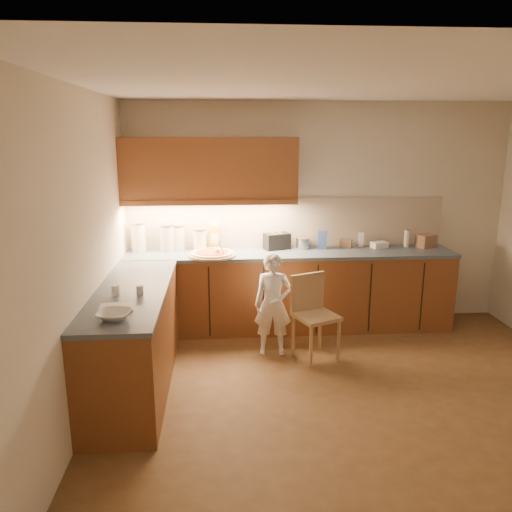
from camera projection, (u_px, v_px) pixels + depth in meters
name	position (u px, v px, depth m)	size (l,w,h in m)	color
room	(369.00, 207.00, 3.91)	(4.54, 4.50, 2.62)	brown
l_counter	(244.00, 304.00, 5.35)	(3.77, 2.62, 0.92)	brown
backsplash	(287.00, 222.00, 5.92)	(3.75, 0.02, 0.58)	beige
upper_cabinets	(209.00, 169.00, 5.55)	(1.95, 0.36, 0.73)	brown
pizza_on_board	(212.00, 254.00, 5.51)	(0.53, 0.53, 0.21)	tan
child	(273.00, 304.00, 5.12)	(0.39, 0.26, 1.07)	white
wooden_chair	(313.00, 310.00, 5.05)	(0.51, 0.51, 0.86)	tan
mixing_bowl	(114.00, 315.00, 3.64)	(0.24, 0.24, 0.06)	silver
canister_a	(138.00, 237.00, 5.68)	(0.17, 0.17, 0.34)	white
canister_b	(167.00, 237.00, 5.72)	(0.18, 0.18, 0.31)	beige
canister_c	(178.00, 237.00, 5.78)	(0.16, 0.16, 0.30)	white
canister_d	(200.00, 239.00, 5.75)	(0.16, 0.16, 0.26)	white
oil_jug	(214.00, 237.00, 5.80)	(0.13, 0.11, 0.33)	gold
toaster	(277.00, 241.00, 5.83)	(0.33, 0.26, 0.19)	black
steel_pot	(303.00, 243.00, 5.86)	(0.17, 0.17, 0.13)	#B8B8BD
blue_box	(322.00, 240.00, 5.84)	(0.10, 0.07, 0.20)	#324F96
card_box_a	(346.00, 243.00, 5.92)	(0.14, 0.10, 0.10)	#9E7455
white_bottle	(361.00, 240.00, 5.96)	(0.06, 0.06, 0.17)	white
flat_pack	(379.00, 245.00, 5.90)	(0.18, 0.12, 0.07)	white
tall_jar	(407.00, 238.00, 5.92)	(0.07, 0.07, 0.21)	white
card_box_b	(426.00, 241.00, 5.92)	(0.20, 0.15, 0.15)	#9D7454
dough_cloth	(116.00, 307.00, 3.86)	(0.26, 0.20, 0.02)	white
spice_jar_a	(115.00, 290.00, 4.17)	(0.07, 0.07, 0.09)	white
spice_jar_b	(140.00, 290.00, 4.19)	(0.06, 0.06, 0.08)	silver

